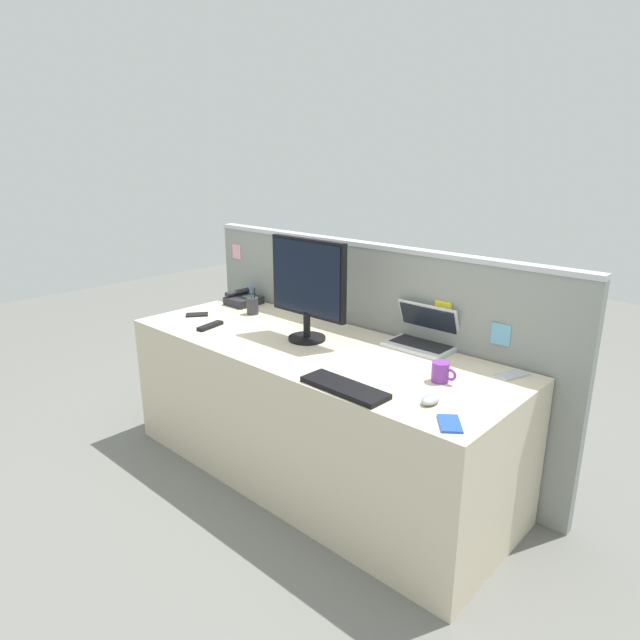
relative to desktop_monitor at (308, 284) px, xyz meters
The scene contains 14 objects.
ground_plane 1.03m from the desktop_monitor, 29.87° to the right, with size 10.00×10.00×0.00m, color slate.
desk 0.67m from the desktop_monitor, 29.87° to the right, with size 2.10×0.78×0.73m, color beige.
cubicle_divider 0.58m from the desktop_monitor, 78.13° to the left, with size 2.38×0.08×1.20m.
desktop_monitor is the anchor object (origin of this frame).
laptop 0.64m from the desktop_monitor, 31.95° to the left, with size 0.33×0.23×0.21m.
desk_phone 0.85m from the desktop_monitor, 164.40° to the left, with size 0.17×0.19×0.08m.
keyboard_main 0.71m from the desktop_monitor, 33.14° to the right, with size 0.39×0.13×0.02m, color black.
computer_mouse_right_hand 0.94m from the desktop_monitor, 14.68° to the right, with size 0.06×0.10×0.03m, color #9EA0A8.
pen_cup 0.62m from the desktop_monitor, 168.85° to the left, with size 0.07×0.07×0.18m.
cell_phone_black_slab 0.85m from the desktop_monitor, behind, with size 0.08×0.13×0.01m, color black.
cell_phone_silver_slab 1.06m from the desktop_monitor, 14.11° to the left, with size 0.07×0.15×0.01m, color #B7BAC1.
cell_phone_blue_case 1.11m from the desktop_monitor, 18.12° to the right, with size 0.08×0.13×0.01m, color blue.
tv_remote 0.64m from the desktop_monitor, 157.47° to the right, with size 0.04×0.17×0.02m, color black.
coffee_mug 0.83m from the desktop_monitor, ahead, with size 0.11×0.07×0.09m.
Camera 1 is at (1.78, -1.89, 1.66)m, focal length 30.92 mm.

